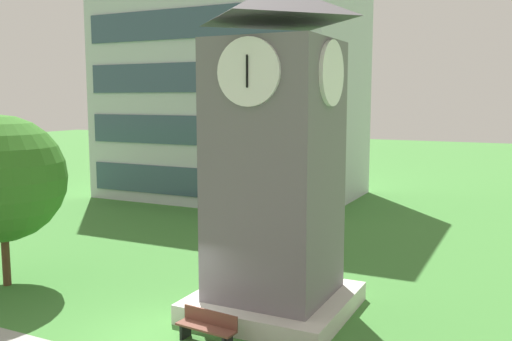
# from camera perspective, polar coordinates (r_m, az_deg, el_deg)

# --- Properties ---
(ground_plane) EXTENTS (160.00, 160.00, 0.00)m
(ground_plane) POSITION_cam_1_polar(r_m,az_deg,el_deg) (16.65, -10.70, -16.54)
(ground_plane) COLOR #3D7A33
(office_building) EXTENTS (16.55, 10.63, 16.00)m
(office_building) POSITION_cam_1_polar(r_m,az_deg,el_deg) (38.64, -2.41, 9.27)
(office_building) COLOR #B7BCC6
(office_building) RESTS_ON ground
(clock_tower) EXTENTS (4.66, 4.66, 10.08)m
(clock_tower) POSITION_cam_1_polar(r_m,az_deg,el_deg) (17.11, 1.95, -0.08)
(clock_tower) COLOR slate
(clock_tower) RESTS_ON ground
(park_bench) EXTENTS (1.84, 0.65, 0.88)m
(park_bench) POSITION_cam_1_polar(r_m,az_deg,el_deg) (15.99, -5.02, -15.67)
(park_bench) COLOR brown
(park_bench) RESTS_ON ground
(tree_streetside) EXTENTS (4.52, 4.52, 6.17)m
(tree_streetside) POSITION_cam_1_polar(r_m,az_deg,el_deg) (21.65, -24.68, -0.75)
(tree_streetside) COLOR #513823
(tree_streetside) RESTS_ON ground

